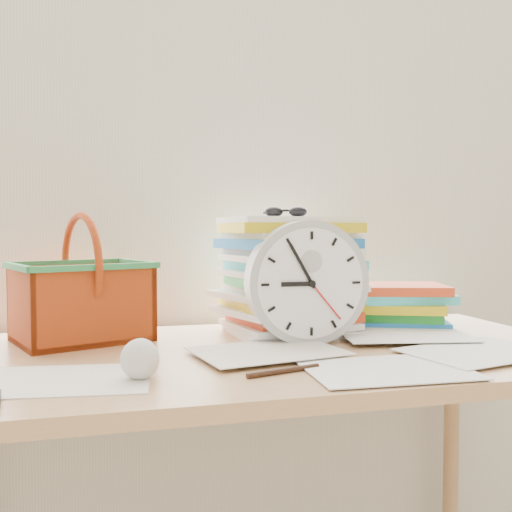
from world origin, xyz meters
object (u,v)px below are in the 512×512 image
object	(u,v)px
desk	(268,384)
book_stack	(397,306)
paper_stack	(289,275)
clock	(307,282)
basket	(81,278)

from	to	relation	value
desk	book_stack	world-z (taller)	book_stack
paper_stack	clock	xyz separation A→B (m)	(-0.00, -0.14, -0.00)
clock	book_stack	xyz separation A→B (m)	(0.30, 0.15, -0.08)
desk	book_stack	size ratio (longest dim) A/B	5.27
desk	basket	world-z (taller)	basket
clock	basket	xyz separation A→B (m)	(-0.49, 0.17, 0.01)
book_stack	paper_stack	bearing A→B (deg)	-179.27
desk	basket	bearing A→B (deg)	152.45
desk	basket	xyz separation A→B (m)	(-0.39, 0.20, 0.22)
paper_stack	basket	distance (m)	0.49
desk	basket	size ratio (longest dim) A/B	4.86
desk	paper_stack	distance (m)	0.30
desk	clock	size ratio (longest dim) A/B	5.07
paper_stack	desk	bearing A→B (deg)	-120.26
paper_stack	book_stack	world-z (taller)	paper_stack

